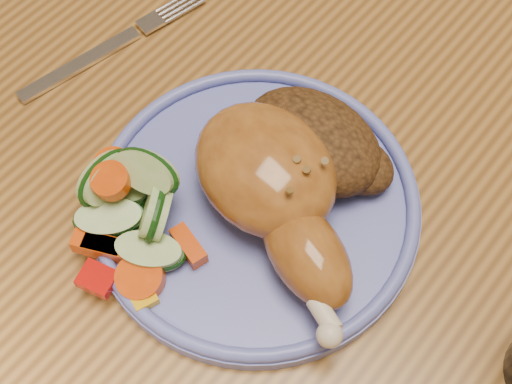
% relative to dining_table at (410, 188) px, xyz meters
% --- Properties ---
extents(ground, '(4.00, 4.00, 0.00)m').
position_rel_dining_table_xyz_m(ground, '(0.00, 0.00, -0.67)').
color(ground, brown).
rests_on(ground, ground).
extents(dining_table, '(0.90, 1.40, 0.75)m').
position_rel_dining_table_xyz_m(dining_table, '(0.00, 0.00, 0.00)').
color(dining_table, brown).
rests_on(dining_table, ground).
extents(plate, '(0.24, 0.24, 0.01)m').
position_rel_dining_table_xyz_m(plate, '(-0.06, -0.14, 0.09)').
color(plate, '#5963BA').
rests_on(plate, dining_table).
extents(plate_rim, '(0.23, 0.23, 0.01)m').
position_rel_dining_table_xyz_m(plate_rim, '(-0.06, -0.14, 0.10)').
color(plate_rim, '#5963BA').
rests_on(plate_rim, plate).
extents(chicken_leg, '(0.18, 0.13, 0.06)m').
position_rel_dining_table_xyz_m(chicken_leg, '(-0.05, -0.13, 0.12)').
color(chicken_leg, '#9D5C21').
rests_on(chicken_leg, plate).
extents(rice_pilaf, '(0.12, 0.08, 0.05)m').
position_rel_dining_table_xyz_m(rice_pilaf, '(-0.05, -0.08, 0.11)').
color(rice_pilaf, '#462911').
rests_on(rice_pilaf, plate).
extents(vegetable_pile, '(0.11, 0.11, 0.06)m').
position_rel_dining_table_xyz_m(vegetable_pile, '(-0.12, -0.20, 0.11)').
color(vegetable_pile, '#A50A05').
rests_on(vegetable_pile, plate).
extents(fork, '(0.05, 0.16, 0.00)m').
position_rel_dining_table_xyz_m(fork, '(-0.25, -0.10, 0.09)').
color(fork, silver).
rests_on(fork, dining_table).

